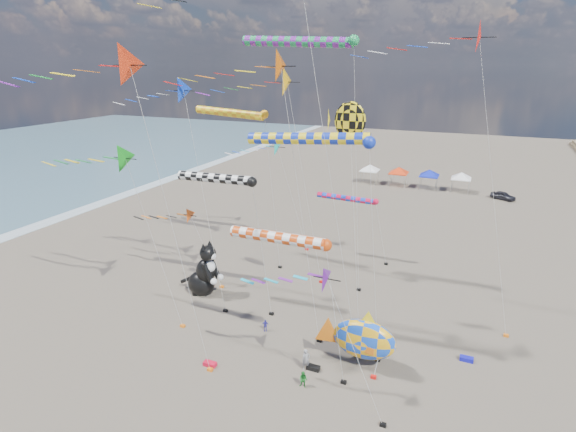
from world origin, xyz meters
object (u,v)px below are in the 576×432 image
Objects in this scene: child_blue at (265,325)px; parked_car at (503,196)px; person_adult at (306,360)px; child_green at (303,380)px; cat_inflatable at (203,268)px; fish_inflatable at (363,339)px.

parked_car is (17.90, 46.83, 0.13)m from child_blue.
child_green is (0.48, -1.73, -0.20)m from person_adult.
cat_inflatable is 16.31m from fish_inflatable.
child_green is at bearing -26.57° from cat_inflatable.
child_blue is at bearing 137.55° from child_green.
fish_inflatable is at bearing -28.02° from child_blue.
fish_inflatable is 3.74× the size of person_adult.
cat_inflatable is at bearing 164.04° from fish_inflatable.
cat_inflatable is at bearing 111.24° from person_adult.
cat_inflatable is 0.90× the size of fish_inflatable.
parked_car is (25.60, 43.57, -1.96)m from cat_inflatable.
fish_inflatable is at bearing -12.13° from person_adult.
cat_inflatable is 5.24× the size of child_blue.
parked_car is (9.92, 48.06, -1.50)m from fish_inflatable.
person_adult is at bearing 106.97° from child_green.
fish_inflatable is (15.67, -4.48, -0.47)m from cat_inflatable.
fish_inflatable is 8.23m from child_blue.
child_green is (-2.91, -3.63, -1.55)m from fish_inflatable.
cat_inflatable is 4.51× the size of child_green.
cat_inflatable is at bearing 137.77° from child_blue.
parked_car is at bearing 77.38° from child_green.
person_adult is at bearing -21.59° from cat_inflatable.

